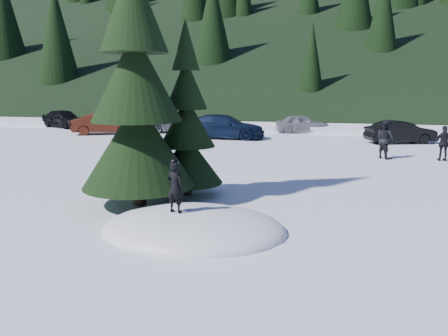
% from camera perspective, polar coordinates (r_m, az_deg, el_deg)
% --- Properties ---
extents(ground, '(200.00, 200.00, 0.00)m').
position_cam_1_polar(ground, '(10.60, -3.92, -8.07)').
color(ground, white).
rests_on(ground, ground).
extents(snow_mound, '(4.48, 3.52, 0.96)m').
position_cam_1_polar(snow_mound, '(10.60, -3.92, -8.07)').
color(snow_mound, white).
rests_on(snow_mound, ground).
extents(forest_hillside, '(200.00, 60.00, 25.00)m').
position_cam_1_polar(forest_hillside, '(64.28, 11.16, 18.76)').
color(forest_hillside, black).
rests_on(forest_hillside, ground).
extents(spruce_tall, '(3.20, 3.20, 8.60)m').
position_cam_1_polar(spruce_tall, '(12.51, -11.44, 10.12)').
color(spruce_tall, '#301F10').
rests_on(spruce_tall, ground).
extents(spruce_short, '(2.20, 2.20, 5.37)m').
position_cam_1_polar(spruce_short, '(13.51, -4.88, 5.16)').
color(spruce_short, '#301F10').
rests_on(spruce_short, ground).
extents(child_skier, '(0.50, 0.39, 1.22)m').
position_cam_1_polar(child_skier, '(10.23, -6.41, -2.46)').
color(child_skier, black).
rests_on(child_skier, snow_mound).
extents(adult_0, '(1.09, 1.12, 1.82)m').
position_cam_1_polar(adult_0, '(21.85, 20.30, 3.54)').
color(adult_0, black).
rests_on(adult_0, ground).
extents(adult_1, '(0.97, 0.46, 1.61)m').
position_cam_1_polar(adult_1, '(22.21, 26.80, 2.88)').
color(adult_1, black).
rests_on(adult_1, ground).
extents(car_0, '(4.65, 3.39, 1.47)m').
position_cam_1_polar(car_0, '(37.90, -20.21, 6.10)').
color(car_0, black).
rests_on(car_0, ground).
extents(car_1, '(4.65, 3.16, 1.45)m').
position_cam_1_polar(car_1, '(31.82, -15.34, 5.58)').
color(car_1, '#3F170B').
rests_on(car_1, ground).
extents(car_2, '(5.14, 3.24, 1.32)m').
position_cam_1_polar(car_2, '(32.21, -5.60, 5.86)').
color(car_2, '#52575A').
rests_on(car_2, ground).
extents(car_3, '(5.31, 2.24, 1.53)m').
position_cam_1_polar(car_3, '(28.32, 0.01, 5.44)').
color(car_3, black).
rests_on(car_3, ground).
extents(car_4, '(4.11, 2.34, 1.32)m').
position_cam_1_polar(car_4, '(32.21, 10.16, 5.73)').
color(car_4, gray).
rests_on(car_4, ground).
extents(car_5, '(4.29, 2.72, 1.34)m').
position_cam_1_polar(car_5, '(27.95, 22.08, 4.38)').
color(car_5, black).
rests_on(car_5, ground).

